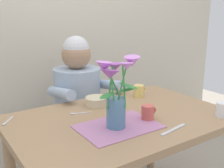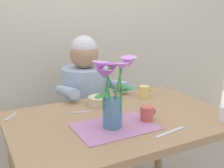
{
  "view_description": "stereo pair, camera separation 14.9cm",
  "coord_description": "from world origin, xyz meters",
  "px_view_note": "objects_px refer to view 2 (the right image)",
  "views": [
    {
      "loc": [
        -0.84,
        -1.15,
        1.31
      ],
      "look_at": [
        -0.03,
        0.05,
        0.92
      ],
      "focal_mm": 44.25,
      "sensor_mm": 36.0,
      "label": 1
    },
    {
      "loc": [
        -0.71,
        -1.22,
        1.31
      ],
      "look_at": [
        -0.03,
        0.05,
        0.92
      ],
      "focal_mm": 44.25,
      "sensor_mm": 36.0,
      "label": 2
    }
  ],
  "objects_px": {
    "tea_cup": "(147,114)",
    "seated_person": "(86,111)",
    "flower_vase": "(113,92)",
    "dinner_knife": "(170,132)",
    "ceramic_bowl": "(99,100)",
    "ceramic_mug": "(144,92)"
  },
  "relations": [
    {
      "from": "dinner_knife",
      "to": "tea_cup",
      "type": "bearing_deg",
      "value": 86.0
    },
    {
      "from": "flower_vase",
      "to": "dinner_knife",
      "type": "bearing_deg",
      "value": -39.24
    },
    {
      "from": "tea_cup",
      "to": "dinner_knife",
      "type": "bearing_deg",
      "value": -84.92
    },
    {
      "from": "dinner_knife",
      "to": "tea_cup",
      "type": "distance_m",
      "value": 0.18
    },
    {
      "from": "dinner_knife",
      "to": "ceramic_bowl",
      "type": "bearing_deg",
      "value": 94.95
    },
    {
      "from": "tea_cup",
      "to": "seated_person",
      "type": "bearing_deg",
      "value": 93.81
    },
    {
      "from": "seated_person",
      "to": "tea_cup",
      "type": "xyz_separation_m",
      "value": [
        0.05,
        -0.73,
        0.22
      ]
    },
    {
      "from": "ceramic_bowl",
      "to": "seated_person",
      "type": "bearing_deg",
      "value": 80.12
    },
    {
      "from": "ceramic_bowl",
      "to": "tea_cup",
      "type": "height_order",
      "value": "tea_cup"
    },
    {
      "from": "ceramic_mug",
      "to": "seated_person",
      "type": "bearing_deg",
      "value": 125.02
    },
    {
      "from": "tea_cup",
      "to": "ceramic_mug",
      "type": "bearing_deg",
      "value": 57.32
    },
    {
      "from": "ceramic_bowl",
      "to": "dinner_knife",
      "type": "height_order",
      "value": "ceramic_bowl"
    },
    {
      "from": "ceramic_bowl",
      "to": "dinner_knife",
      "type": "xyz_separation_m",
      "value": [
        0.13,
        -0.52,
        -0.03
      ]
    },
    {
      "from": "ceramic_mug",
      "to": "tea_cup",
      "type": "relative_size",
      "value": 1.0
    },
    {
      "from": "dinner_knife",
      "to": "tea_cup",
      "type": "xyz_separation_m",
      "value": [
        -0.02,
        0.17,
        0.04
      ]
    },
    {
      "from": "flower_vase",
      "to": "ceramic_mug",
      "type": "relative_size",
      "value": 3.86
    },
    {
      "from": "flower_vase",
      "to": "dinner_knife",
      "type": "relative_size",
      "value": 1.89
    },
    {
      "from": "dinner_knife",
      "to": "tea_cup",
      "type": "height_order",
      "value": "tea_cup"
    },
    {
      "from": "flower_vase",
      "to": "ceramic_mug",
      "type": "xyz_separation_m",
      "value": [
        0.42,
        0.34,
        -0.15
      ]
    },
    {
      "from": "ceramic_mug",
      "to": "dinner_knife",
      "type": "bearing_deg",
      "value": -111.65
    },
    {
      "from": "ceramic_bowl",
      "to": "dinner_knife",
      "type": "relative_size",
      "value": 0.72
    },
    {
      "from": "dinner_knife",
      "to": "ceramic_mug",
      "type": "distance_m",
      "value": 0.56
    }
  ]
}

